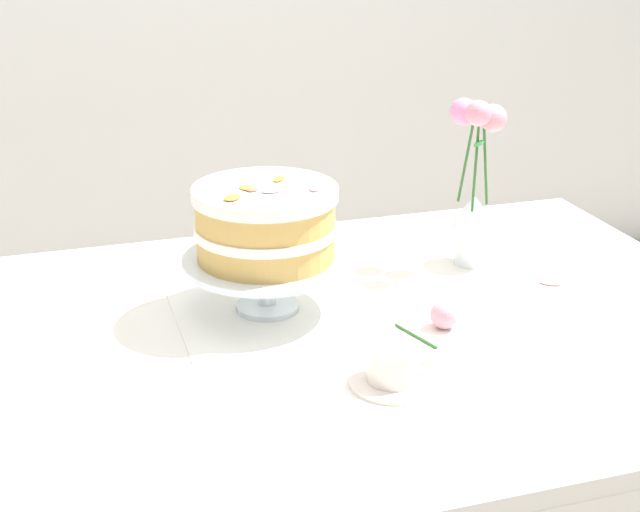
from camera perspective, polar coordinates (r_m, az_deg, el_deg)
The scene contains 8 objects.
dining_table at distance 1.56m, azimuth 2.33°, elevation -7.67°, with size 1.40×1.00×0.74m.
linen_napkin at distance 1.59m, azimuth -3.32°, elevation -3.38°, with size 0.32×0.32×0.00m, color white.
cake_stand at distance 1.55m, azimuth -3.38°, elevation -0.66°, with size 0.29×0.29×0.10m.
layer_cake at distance 1.52m, azimuth -3.45°, elevation 2.13°, with size 0.24×0.24×0.13m.
flower_vase at distance 1.76m, azimuth 9.70°, elevation 3.99°, with size 0.10×0.11×0.33m.
teacup at distance 1.35m, azimuth 4.65°, elevation -7.08°, with size 0.13×0.13×0.06m.
fallen_rose at distance 1.53m, azimuth 7.79°, elevation -3.70°, with size 0.10×0.10×0.05m.
loose_petal_1 at distance 1.74m, azimuth 14.30°, elevation -1.64°, with size 0.04×0.02×0.00m, color pink.
Camera 1 is at (-0.46, -1.30, 1.42)m, focal length 50.86 mm.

